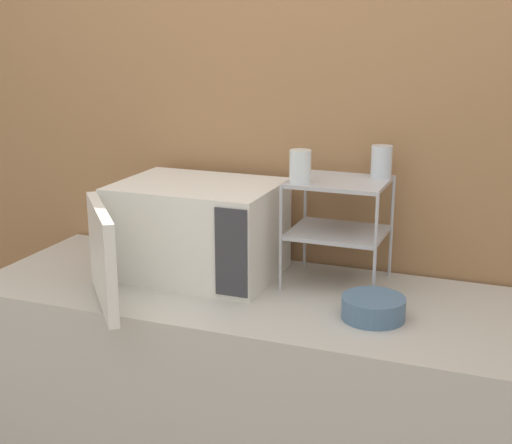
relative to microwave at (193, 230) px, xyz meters
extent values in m
cube|color=#9E7047|center=(0.34, 0.29, 0.23)|extent=(8.00, 0.06, 2.60)
cube|color=#B7B2A8|center=(0.34, -0.07, -0.61)|extent=(1.93, 0.64, 0.92)
cube|color=silver|center=(0.01, 0.02, 0.00)|extent=(0.51, 0.38, 0.30)
cube|color=#B7B2A8|center=(-0.05, -0.16, 0.00)|extent=(0.36, 0.01, 0.26)
cube|color=#333338|center=(0.21, -0.17, 0.00)|extent=(0.10, 0.01, 0.27)
cube|color=silver|center=(-0.13, -0.33, 0.00)|extent=(0.28, 0.32, 0.29)
cylinder|color=#B2B2B7|center=(0.31, -0.03, 0.02)|extent=(0.01, 0.01, 0.33)
cylinder|color=#B2B2B7|center=(0.60, -0.03, 0.02)|extent=(0.01, 0.01, 0.33)
cylinder|color=#B2B2B7|center=(0.31, 0.22, 0.02)|extent=(0.01, 0.01, 0.33)
cylinder|color=#B2B2B7|center=(0.60, 0.22, 0.02)|extent=(0.01, 0.01, 0.33)
cube|color=#B2B2B7|center=(0.45, 0.09, 0.02)|extent=(0.29, 0.25, 0.01)
cube|color=#B2B2B7|center=(0.45, 0.09, 0.18)|extent=(0.29, 0.25, 0.01)
cylinder|color=silver|center=(0.35, 0.01, 0.23)|extent=(0.07, 0.07, 0.10)
cylinder|color=silver|center=(0.56, 0.18, 0.23)|extent=(0.07, 0.07, 0.10)
cylinder|color=slate|center=(0.62, -0.14, -0.15)|extent=(0.10, 0.10, 0.01)
cylinder|color=slate|center=(0.62, -0.14, -0.12)|extent=(0.18, 0.18, 0.06)
camera|label=1|loc=(0.98, -1.98, 0.64)|focal=50.00mm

